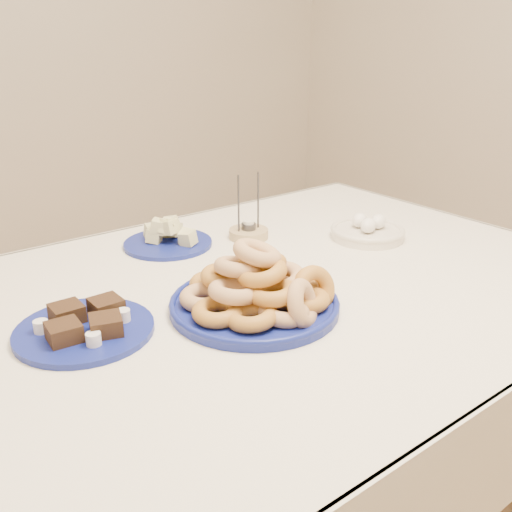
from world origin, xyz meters
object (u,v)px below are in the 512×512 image
melon_plate (168,237)px  brownie_plate (85,326)px  donut_platter (257,292)px  dining_table (242,335)px  egg_bowl (368,231)px  candle_holder (249,232)px

melon_plate → brownie_plate: bearing=-138.5°
donut_platter → brownie_plate: bearing=158.8°
donut_platter → melon_plate: bearing=84.3°
dining_table → brownie_plate: bearing=174.3°
brownie_plate → egg_bowl: egg_bowl is taller
melon_plate → egg_bowl: melon_plate is taller
donut_platter → brownie_plate: 0.34m
donut_platter → candle_holder: 0.44m
brownie_plate → candle_holder: size_ratio=1.64×
melon_plate → brownie_plate: (-0.36, -0.32, -0.01)m
candle_holder → egg_bowl: (0.25, -0.20, 0.00)m
dining_table → candle_holder: size_ratio=9.51×
dining_table → donut_platter: bearing=-106.3°
donut_platter → candle_holder: bearing=55.3°
brownie_plate → candle_holder: candle_holder is taller
melon_plate → egg_bowl: (0.46, -0.28, -0.00)m
dining_table → brownie_plate: 0.36m
donut_platter → melon_plate: donut_platter is taller
brownie_plate → egg_bowl: 0.82m
brownie_plate → donut_platter: bearing=-21.2°
melon_plate → brownie_plate: 0.48m
donut_platter → dining_table: bearing=73.7°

